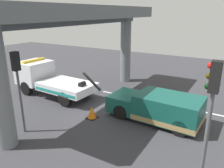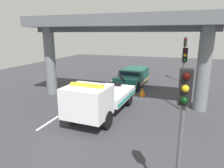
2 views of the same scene
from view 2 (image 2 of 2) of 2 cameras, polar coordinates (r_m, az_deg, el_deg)
The scene contains 11 objects.
ground_plane at distance 16.57m, azimuth 2.62°, elevation -3.65°, with size 60.00×40.00×0.10m, color #38383D.
lane_stripe_west at distance 22.81m, azimuth 1.00°, elevation 1.47°, with size 2.60×0.16×0.01m, color silver.
lane_stripe_mid at distance 17.40m, azimuth -5.29°, elevation -2.63°, with size 2.60×0.16×0.01m, color silver.
lane_stripe_east at distance 12.55m, azimuth -16.95°, elevation -10.00°, with size 2.60×0.16×0.01m, color silver.
tow_truck_white at distance 12.11m, azimuth -3.77°, elevation -4.20°, with size 7.30×2.66×2.46m.
towed_van_green at distance 20.06m, azimuth 5.96°, elevation 1.90°, with size 5.29×2.41×1.58m.
overpass_structure at distance 14.68m, azimuth 1.52°, elevation 15.20°, with size 3.60×13.75×6.23m.
traffic_light_near at distance 22.15m, azimuth 19.99°, elevation 9.06°, with size 0.39×0.32×4.64m.
traffic_light_far at distance 13.73m, azimuth 19.84°, elevation 4.99°, with size 0.39×0.32×4.14m.
traffic_light_mid at distance 5.45m, azimuth 19.56°, elevation -7.76°, with size 0.39×0.32×4.18m.
traffic_cone_orange at distance 16.62m, azimuth 8.63°, elevation -2.32°, with size 0.60×0.60×0.72m.
Camera 2 is at (15.11, 4.54, 5.01)m, focal length 32.08 mm.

